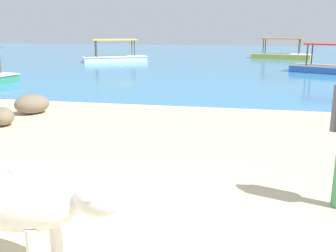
# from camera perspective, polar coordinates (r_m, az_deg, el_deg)

# --- Properties ---
(water_surface) EXTENTS (60.00, 36.00, 0.03)m
(water_surface) POSITION_cam_1_polar(r_m,az_deg,el_deg) (24.81, 9.48, 9.57)
(water_surface) COLOR teal
(water_surface) RESTS_ON ground
(cow) EXTENTS (1.83, 0.72, 1.02)m
(cow) POSITION_cam_1_polar(r_m,az_deg,el_deg) (3.46, -22.66, -9.52)
(cow) COLOR silver
(cow) RESTS_ON sand_beach
(shore_rock_medium) EXTENTS (1.00, 1.01, 0.46)m
(shore_rock_medium) POSITION_cam_1_polar(r_m,az_deg,el_deg) (9.70, -19.37, 3.07)
(shore_rock_medium) COLOR #756651
(shore_rock_medium) RESTS_ON sand_beach
(shore_rock_small) EXTENTS (0.78, 0.80, 0.38)m
(shore_rock_small) POSITION_cam_1_polar(r_m,az_deg,el_deg) (8.78, -23.19, 1.32)
(shore_rock_small) COLOR #756651
(shore_rock_small) RESTS_ON sand_beach
(boat_yellow) EXTENTS (3.83, 1.91, 1.29)m
(boat_yellow) POSITION_cam_1_polar(r_m,az_deg,el_deg) (26.19, 16.27, 10.08)
(boat_yellow) COLOR gold
(boat_yellow) RESTS_ON water_surface
(boat_white) EXTENTS (3.80, 2.70, 1.29)m
(boat_white) POSITION_cam_1_polar(r_m,az_deg,el_deg) (23.13, -7.79, 10.01)
(boat_white) COLOR white
(boat_white) RESTS_ON water_surface
(boat_blue) EXTENTS (3.82, 2.56, 1.29)m
(boat_blue) POSITION_cam_1_polar(r_m,az_deg,el_deg) (18.80, 23.14, 7.97)
(boat_blue) COLOR #3866B7
(boat_blue) RESTS_ON water_surface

